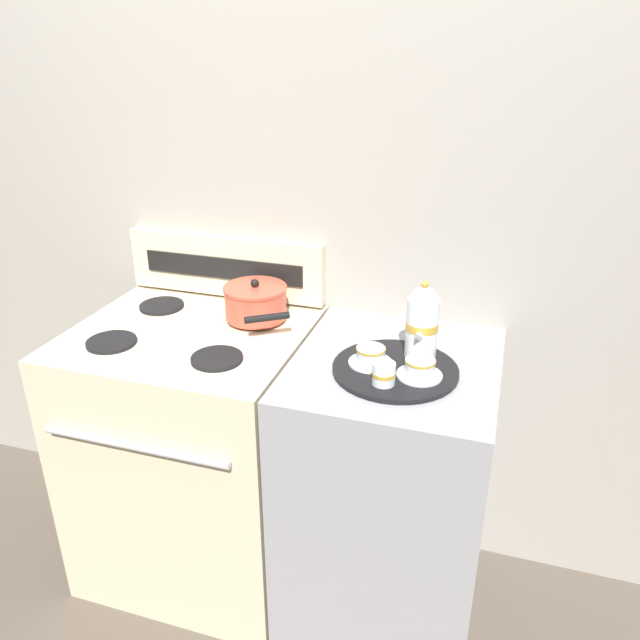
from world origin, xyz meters
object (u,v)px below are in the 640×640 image
(serving_tray, at_px, (395,369))
(creamer_jug, at_px, (384,373))
(stove, at_px, (199,452))
(teacup_left, at_px, (371,356))
(teapot, at_px, (422,322))
(teacup_right, at_px, (420,368))
(saucepan, at_px, (256,302))

(serving_tray, xyz_separation_m, creamer_jug, (-0.01, -0.10, 0.04))
(stove, xyz_separation_m, serving_tray, (0.68, -0.06, 0.47))
(stove, xyz_separation_m, teacup_left, (0.61, -0.06, 0.50))
(teapot, relative_size, teacup_right, 1.85)
(serving_tray, relative_size, teacup_left, 2.83)
(saucepan, xyz_separation_m, creamer_jug, (0.49, -0.30, -0.02))
(teacup_left, bearing_deg, teapot, 35.62)
(creamer_jug, bearing_deg, saucepan, 148.48)
(saucepan, relative_size, serving_tray, 0.82)
(serving_tray, xyz_separation_m, teacup_right, (0.07, -0.03, 0.03))
(saucepan, xyz_separation_m, serving_tray, (0.51, -0.20, -0.06))
(teapot, bearing_deg, creamer_jug, -109.72)
(serving_tray, bearing_deg, saucepan, 158.02)
(creamer_jug, bearing_deg, serving_tray, 82.17)
(stove, height_order, teacup_right, teacup_right)
(saucepan, height_order, serving_tray, saucepan)
(teapot, height_order, creamer_jug, teapot)
(teapot, bearing_deg, stove, -177.51)
(saucepan, xyz_separation_m, teacup_left, (0.43, -0.20, -0.03))
(serving_tray, xyz_separation_m, teacup_left, (-0.07, 0.00, 0.03))
(stove, height_order, teacup_left, teacup_left)
(teacup_left, bearing_deg, serving_tray, -0.40)
(saucepan, xyz_separation_m, teacup_right, (0.58, -0.23, -0.03))
(teacup_right, height_order, creamer_jug, creamer_jug)
(teapot, height_order, teacup_left, teapot)
(serving_tray, relative_size, teacup_right, 2.83)
(stove, height_order, creamer_jug, creamer_jug)
(teacup_right, relative_size, creamer_jug, 1.96)
(teapot, distance_m, teacup_right, 0.15)
(stove, relative_size, teacup_right, 7.58)
(stove, bearing_deg, teacup_right, -6.61)
(saucepan, height_order, teapot, teapot)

